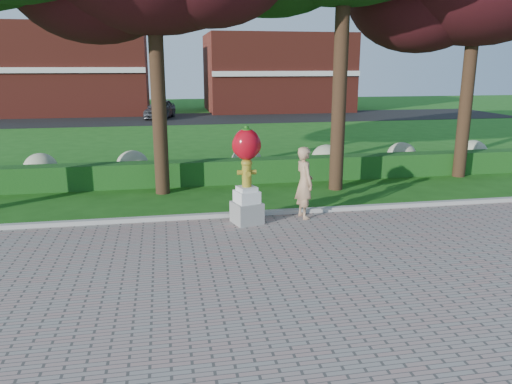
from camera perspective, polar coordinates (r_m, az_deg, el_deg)
ground at (r=10.38m, az=0.81°, el=-7.78°), size 100.00×100.00×0.00m
walkway at (r=6.95m, az=7.74°, el=-19.90°), size 40.00×14.00×0.04m
curb at (r=13.14m, az=-1.77°, el=-2.61°), size 40.00×0.18×0.15m
lawn_hedge at (r=16.90m, az=-3.87°, el=2.35°), size 24.00×0.70×0.80m
hydrangea_row at (r=17.92m, az=-2.44°, el=3.55°), size 20.10×1.10×0.99m
street at (r=37.68m, az=-7.70°, el=8.31°), size 50.00×8.00×0.02m
building_left at (r=44.17m, az=-21.70°, el=12.87°), size 14.00×8.00×7.00m
building_right at (r=44.54m, az=2.34°, el=13.46°), size 12.00×8.00×6.40m
hydrant_sculpture at (r=12.26m, az=-1.07°, el=2.24°), size 0.82×0.82×2.45m
woman at (r=12.87m, az=5.55°, el=1.08°), size 0.54×0.74×1.86m
parked_car at (r=38.12m, az=-10.92°, el=9.32°), size 2.65×4.37×1.39m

